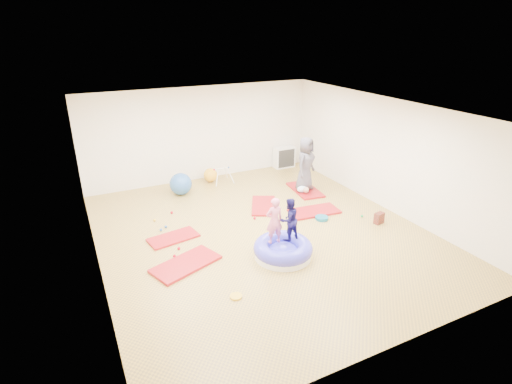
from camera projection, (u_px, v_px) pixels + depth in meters
name	position (u px, v px, depth m)	size (l,w,h in m)	color
room	(262.00, 175.00, 8.61)	(7.01, 8.01, 2.81)	gold
gym_mat_front_left	(186.00, 264.00, 7.89)	(1.34, 0.67, 0.06)	red
gym_mat_mid_left	(173.00, 238.00, 8.89)	(1.09, 0.54, 0.05)	red
gym_mat_center_back	(264.00, 206.00, 10.47)	(1.21, 0.61, 0.05)	red
gym_mat_right	(314.00, 211.00, 10.15)	(1.25, 0.63, 0.05)	red
gym_mat_rear_right	(305.00, 190.00, 11.47)	(1.30, 0.65, 0.05)	red
inflatable_cushion	(283.00, 250.00, 8.16)	(1.21, 1.21, 0.38)	white
child_pink	(274.00, 218.00, 7.93)	(0.36, 0.24, 0.99)	pink
child_navy	(289.00, 217.00, 8.06)	(0.44, 0.35, 0.91)	#16114E
adult_caregiver	(305.00, 164.00, 11.13)	(0.75, 0.49, 1.54)	#4B4855
infant	(303.00, 189.00, 11.18)	(0.35, 0.36, 0.21)	#CBE5FB
ball_pit_balls	(221.00, 225.00, 9.44)	(4.74, 2.35, 0.07)	#2958A5
exercise_ball_blue	(181.00, 184.00, 11.13)	(0.62, 0.62, 0.62)	#2958A5
exercise_ball_orange	(210.00, 175.00, 12.09)	(0.42, 0.42, 0.42)	yellow
infant_play_gym	(222.00, 173.00, 11.95)	(0.61, 0.58, 0.47)	white
cube_shelf	(284.00, 157.00, 13.28)	(0.69, 0.34, 0.69)	white
balance_disc	(322.00, 218.00, 9.77)	(0.32, 0.32, 0.07)	#105E7D
backpack	(379.00, 218.00, 9.54)	(0.24, 0.15, 0.27)	maroon
yellow_toy	(236.00, 296.00, 6.97)	(0.22, 0.22, 0.03)	gold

